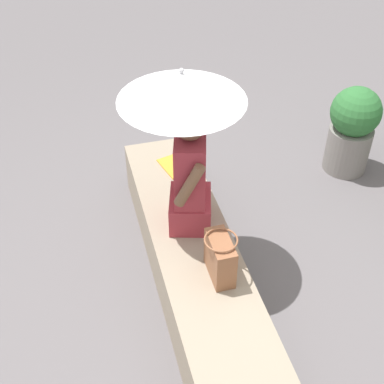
# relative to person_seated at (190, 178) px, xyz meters

# --- Properties ---
(ground_plane) EXTENTS (14.00, 14.00, 0.00)m
(ground_plane) POSITION_rel_person_seated_xyz_m (-0.20, 0.03, -0.82)
(ground_plane) COLOR #605B5E
(stone_bench) EXTENTS (2.46, 0.54, 0.43)m
(stone_bench) POSITION_rel_person_seated_xyz_m (-0.20, 0.03, -0.61)
(stone_bench) COLOR gray
(stone_bench) RESTS_ON ground
(person_seated) EXTENTS (0.51, 0.36, 0.90)m
(person_seated) POSITION_rel_person_seated_xyz_m (0.00, 0.00, 0.00)
(person_seated) COLOR #992D38
(person_seated) RESTS_ON stone_bench
(parasol) EXTENTS (0.79, 0.79, 1.14)m
(parasol) POSITION_rel_person_seated_xyz_m (0.08, 0.03, 0.63)
(parasol) COLOR #B7B7BC
(parasol) RESTS_ON stone_bench
(handbag_black) EXTENTS (0.28, 0.21, 0.31)m
(handbag_black) POSITION_rel_person_seated_xyz_m (-0.52, -0.05, -0.24)
(handbag_black) COLOR brown
(handbag_black) RESTS_ON stone_bench
(magazine) EXTENTS (0.32, 0.26, 0.01)m
(magazine) POSITION_rel_person_seated_xyz_m (0.64, -0.05, -0.38)
(magazine) COLOR gold
(magazine) RESTS_ON stone_bench
(planter_near) EXTENTS (0.44, 0.44, 0.82)m
(planter_near) POSITION_rel_person_seated_xyz_m (0.78, -1.68, -0.39)
(planter_near) COLOR gray
(planter_near) RESTS_ON ground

